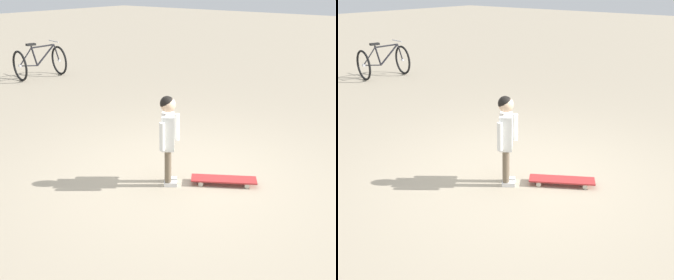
# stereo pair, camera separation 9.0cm
# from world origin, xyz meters

# --- Properties ---
(ground_plane) EXTENTS (50.00, 50.00, 0.00)m
(ground_plane) POSITION_xyz_m (0.00, 0.00, 0.00)
(ground_plane) COLOR tan
(child_person) EXTENTS (0.27, 0.40, 1.06)m
(child_person) POSITION_xyz_m (0.01, -0.23, 0.66)
(child_person) COLOR brown
(child_person) RESTS_ON ground
(skateboard) EXTENTS (0.74, 0.57, 0.07)m
(skateboard) POSITION_xyz_m (0.53, 0.16, 0.06)
(skateboard) COLOR #B22D2D
(skateboard) RESTS_ON ground
(bicycle_mid) EXTENTS (0.86, 1.16, 0.85)m
(bicycle_mid) POSITION_xyz_m (-5.85, 2.23, 0.38)
(bicycle_mid) COLOR black
(bicycle_mid) RESTS_ON ground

